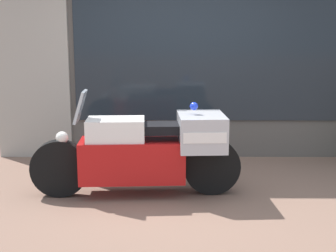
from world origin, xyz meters
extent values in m
plane|color=#7A5B4C|center=(0.00, 0.00, 0.00)|extent=(60.00, 60.00, 0.00)
cube|color=#56514C|center=(0.00, 2.00, 1.89)|extent=(5.39, 0.40, 3.78)
cube|color=#A39E93|center=(-2.17, 2.03, 1.89)|extent=(1.05, 0.55, 3.78)
cube|color=#1E262D|center=(0.49, 1.79, 1.94)|extent=(4.11, 0.02, 2.78)
cube|color=slate|center=(0.45, 2.01, 0.28)|extent=(3.89, 0.30, 0.55)
cube|color=silver|center=(0.45, 2.15, 1.19)|extent=(3.89, 0.02, 1.32)
cube|color=beige|center=(0.45, 2.01, 1.84)|extent=(3.89, 0.30, 0.02)
cube|color=black|center=(-0.90, 2.01, 1.88)|extent=(0.18, 0.04, 0.06)
cube|color=maroon|center=(0.00, 2.01, 1.88)|extent=(0.18, 0.04, 0.06)
cube|color=#195623|center=(0.90, 2.01, 1.88)|extent=(0.18, 0.04, 0.06)
cube|color=navy|center=(1.81, 2.01, 1.88)|extent=(0.18, 0.04, 0.06)
cube|color=white|center=(-0.89, 1.94, 0.69)|extent=(0.19, 0.04, 0.27)
cube|color=#2866B7|center=(0.00, 1.94, 0.69)|extent=(0.19, 0.02, 0.27)
cube|color=red|center=(0.90, 1.94, 0.69)|extent=(0.19, 0.04, 0.27)
cube|color=yellow|center=(1.79, 1.94, 0.69)|extent=(0.19, 0.04, 0.27)
cylinder|color=black|center=(-1.42, 0.09, 0.32)|extent=(0.64, 0.18, 0.63)
cylinder|color=black|center=(0.27, 0.19, 0.32)|extent=(0.64, 0.18, 0.63)
cube|color=#B71414|center=(-0.61, 0.14, 0.40)|extent=(1.17, 0.54, 0.46)
cube|color=white|center=(-0.79, 0.13, 0.74)|extent=(0.65, 0.46, 0.27)
cube|color=black|center=(-0.35, 0.15, 0.76)|extent=(0.69, 0.39, 0.10)
cube|color=#B7B7BC|center=(0.15, 0.18, 0.72)|extent=(0.54, 0.70, 0.38)
cube|color=white|center=(0.15, 0.18, 0.72)|extent=(0.49, 0.71, 0.11)
cube|color=#B2BCC6|center=(-1.17, 0.10, 1.01)|extent=(0.15, 0.34, 0.35)
sphere|color=white|center=(-1.37, 0.09, 0.66)|extent=(0.14, 0.14, 0.14)
sphere|color=blue|center=(0.06, 0.18, 1.00)|extent=(0.09, 0.09, 0.09)
camera|label=1|loc=(-0.16, -4.87, 1.78)|focal=50.00mm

